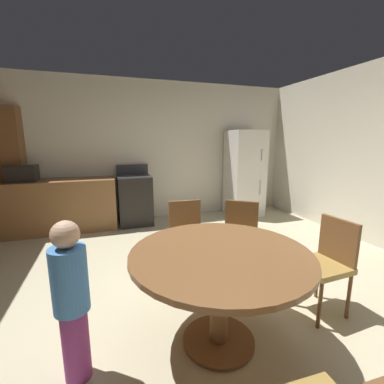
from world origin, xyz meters
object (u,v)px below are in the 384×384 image
refrigerator (244,173)px  person_child (72,298)px  chair_east (327,260)px  chair_northeast (240,235)px  microwave (22,173)px  dining_table (220,270)px  oven_range (135,199)px  chair_north (187,234)px

refrigerator → person_child: (-3.01, -3.17, -0.30)m
chair_east → chair_northeast: size_ratio=1.00×
microwave → dining_table: size_ratio=0.33×
person_child → oven_range: bearing=78.0°
oven_range → dining_table: bearing=-84.9°
oven_range → microwave: size_ratio=2.50×
dining_table → chair_east: size_ratio=1.53×
microwave → dining_table: 3.86m
oven_range → chair_northeast: size_ratio=1.26×
oven_range → chair_northeast: 2.53m
chair_east → chair_north: same height
microwave → chair_northeast: 3.63m
chair_northeast → person_child: 1.87m
dining_table → oven_range: bearing=95.1°
refrigerator → microwave: size_ratio=4.00×
oven_range → person_child: 3.31m
oven_range → person_child: (-0.73, -3.22, 0.11)m
dining_table → chair_northeast: chair_northeast is taller
refrigerator → chair_northeast: size_ratio=2.02×
chair_east → person_child: bearing=-2.0°
dining_table → person_child: size_ratio=1.22×
chair_north → chair_northeast: 0.60m
dining_table → chair_northeast: 1.09m
refrigerator → person_child: 4.38m
chair_northeast → oven_range: bearing=-122.3°
microwave → chair_east: (3.16, -3.17, -0.53)m
refrigerator → person_child: bearing=-133.5°
chair_northeast → person_child: (-1.66, -0.87, 0.08)m
chair_north → chair_east: bearing=48.7°
oven_range → microwave: bearing=-179.9°
chair_east → chair_north: bearing=-48.7°
oven_range → dining_table: 3.25m
oven_range → refrigerator: 2.31m
oven_range → refrigerator: size_ratio=0.62×
refrigerator → oven_range: bearing=178.6°
dining_table → chair_east: chair_east is taller
oven_range → chair_northeast: (0.93, -2.36, 0.03)m
chair_east → chair_northeast: (-0.44, 0.82, 0.00)m
chair_east → chair_northeast: same height
oven_range → chair_east: oven_range is taller
refrigerator → dining_table: (-1.99, -3.18, -0.27)m
refrigerator → dining_table: refrigerator is taller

